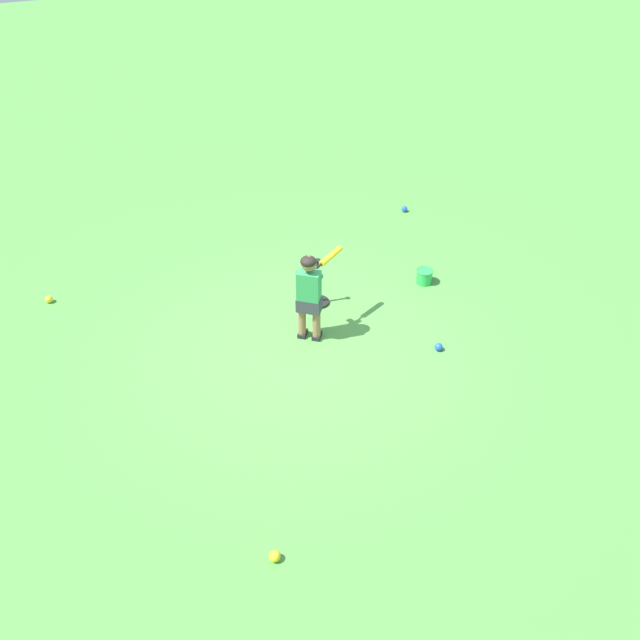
# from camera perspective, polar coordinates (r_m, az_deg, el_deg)

# --- Properties ---
(ground_plane) EXTENTS (40.00, 40.00, 0.00)m
(ground_plane) POSITION_cam_1_polar(r_m,az_deg,el_deg) (7.68, -1.41, -2.69)
(ground_plane) COLOR #519942
(child_batter) EXTENTS (0.71, 0.52, 1.08)m
(child_batter) POSITION_cam_1_polar(r_m,az_deg,el_deg) (7.53, -0.81, 2.59)
(child_batter) COLOR #232328
(child_batter) RESTS_ON ground
(play_ball_midfield) EXTENTS (0.09, 0.09, 0.09)m
(play_ball_midfield) POSITION_cam_1_polar(r_m,az_deg,el_deg) (10.56, 7.00, 9.11)
(play_ball_midfield) COLOR blue
(play_ball_midfield) RESTS_ON ground
(play_ball_near_batter) EXTENTS (0.09, 0.09, 0.09)m
(play_ball_near_batter) POSITION_cam_1_polar(r_m,az_deg,el_deg) (7.79, 9.79, -2.20)
(play_ball_near_batter) COLOR blue
(play_ball_near_batter) RESTS_ON ground
(play_ball_far_right) EXTENTS (0.09, 0.09, 0.09)m
(play_ball_far_right) POSITION_cam_1_polar(r_m,az_deg,el_deg) (9.06, -21.52, 1.61)
(play_ball_far_right) COLOR yellow
(play_ball_far_right) RESTS_ON ground
(play_ball_behind_batter) EXTENTS (0.10, 0.10, 0.10)m
(play_ball_behind_batter) POSITION_cam_1_polar(r_m,az_deg,el_deg) (5.83, -3.77, -18.92)
(play_ball_behind_batter) COLOR yellow
(play_ball_behind_batter) RESTS_ON ground
(batting_tee) EXTENTS (0.28, 0.28, 0.62)m
(batting_tee) POSITION_cam_1_polar(r_m,az_deg,el_deg) (8.38, -0.20, 2.01)
(batting_tee) COLOR black
(batting_tee) RESTS_ON ground
(toy_bucket) EXTENTS (0.22, 0.22, 0.19)m
(toy_bucket) POSITION_cam_1_polar(r_m,az_deg,el_deg) (8.86, 8.63, 3.61)
(toy_bucket) COLOR green
(toy_bucket) RESTS_ON ground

